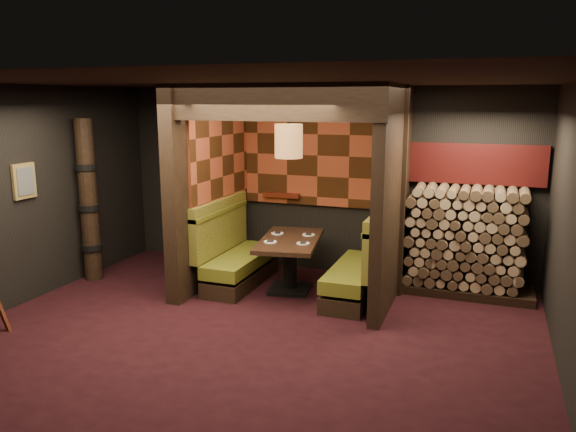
# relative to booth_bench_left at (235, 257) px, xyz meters

# --- Properties ---
(floor) EXTENTS (6.50, 5.50, 0.02)m
(floor) POSITION_rel_booth_bench_left_xyz_m (0.96, -1.65, -0.41)
(floor) COLOR black
(floor) RESTS_ON ground
(ceiling) EXTENTS (6.50, 5.50, 0.02)m
(ceiling) POSITION_rel_booth_bench_left_xyz_m (0.96, -1.65, 2.46)
(ceiling) COLOR black
(ceiling) RESTS_ON ground
(wall_back) EXTENTS (6.50, 0.02, 2.85)m
(wall_back) POSITION_rel_booth_bench_left_xyz_m (0.96, 1.11, 1.02)
(wall_back) COLOR black
(wall_back) RESTS_ON ground
(wall_front) EXTENTS (6.50, 0.02, 2.85)m
(wall_front) POSITION_rel_booth_bench_left_xyz_m (0.96, -4.41, 1.02)
(wall_front) COLOR black
(wall_front) RESTS_ON ground
(wall_left) EXTENTS (0.02, 5.50, 2.85)m
(wall_left) POSITION_rel_booth_bench_left_xyz_m (-2.30, -1.65, 1.02)
(wall_left) COLOR black
(wall_left) RESTS_ON ground
(partition_left) EXTENTS (0.20, 2.20, 2.85)m
(partition_left) POSITION_rel_booth_bench_left_xyz_m (-0.39, -0.00, 1.02)
(partition_left) COLOR black
(partition_left) RESTS_ON floor
(partition_right) EXTENTS (0.15, 2.10, 2.85)m
(partition_right) POSITION_rel_booth_bench_left_xyz_m (2.26, 0.05, 1.02)
(partition_right) COLOR black
(partition_right) RESTS_ON floor
(header_beam) EXTENTS (2.85, 0.18, 0.44)m
(header_beam) POSITION_rel_booth_bench_left_xyz_m (0.94, -0.95, 2.23)
(header_beam) COLOR black
(header_beam) RESTS_ON partition_left
(tapa_back_panel) EXTENTS (2.40, 0.06, 1.55)m
(tapa_back_panel) POSITION_rel_booth_bench_left_xyz_m (0.94, 1.06, 1.42)
(tapa_back_panel) COLOR #A34224
(tapa_back_panel) RESTS_ON wall_back
(tapa_side_panel) EXTENTS (0.04, 1.85, 1.45)m
(tapa_side_panel) POSITION_rel_booth_bench_left_xyz_m (-0.27, 0.17, 1.45)
(tapa_side_panel) COLOR #A34224
(tapa_side_panel) RESTS_ON partition_left
(lacquer_shelf) EXTENTS (0.60, 0.12, 0.07)m
(lacquer_shelf) POSITION_rel_booth_bench_left_xyz_m (0.36, 1.00, 0.78)
(lacquer_shelf) COLOR #561B0D
(lacquer_shelf) RESTS_ON wall_back
(booth_bench_left) EXTENTS (0.68, 1.60, 1.14)m
(booth_bench_left) POSITION_rel_booth_bench_left_xyz_m (0.00, 0.00, 0.00)
(booth_bench_left) COLOR black
(booth_bench_left) RESTS_ON floor
(booth_bench_right) EXTENTS (0.68, 1.60, 1.14)m
(booth_bench_right) POSITION_rel_booth_bench_left_xyz_m (1.89, 0.00, 0.00)
(booth_bench_right) COLOR black
(booth_bench_right) RESTS_ON floor
(dining_table) EXTENTS (1.01, 1.55, 0.76)m
(dining_table) POSITION_rel_booth_bench_left_xyz_m (0.88, -0.04, 0.13)
(dining_table) COLOR black
(dining_table) RESTS_ON floor
(place_settings) EXTENTS (0.71, 0.74, 0.03)m
(place_settings) POSITION_rel_booth_bench_left_xyz_m (0.88, -0.04, 0.37)
(place_settings) COLOR white
(place_settings) RESTS_ON dining_table
(pendant_lamp) EXTENTS (0.38, 0.38, 0.96)m
(pendant_lamp) POSITION_rel_booth_bench_left_xyz_m (0.88, -0.09, 1.72)
(pendant_lamp) COLOR #935F30
(pendant_lamp) RESTS_ON ceiling
(framed_picture) EXTENTS (0.05, 0.36, 0.46)m
(framed_picture) POSITION_rel_booth_bench_left_xyz_m (-2.25, -1.55, 1.22)
(framed_picture) COLOR olive
(framed_picture) RESTS_ON wall_left
(totem_column) EXTENTS (0.31, 0.31, 2.40)m
(totem_column) POSITION_rel_booth_bench_left_xyz_m (-2.09, -0.55, 0.79)
(totem_column) COLOR black
(totem_column) RESTS_ON floor
(firewood_stack) EXTENTS (1.73, 0.70, 1.50)m
(firewood_stack) POSITION_rel_booth_bench_left_xyz_m (3.25, 0.70, 0.35)
(firewood_stack) COLOR black
(firewood_stack) RESTS_ON floor
(mosaic_header) EXTENTS (1.83, 0.10, 0.56)m
(mosaic_header) POSITION_rel_booth_bench_left_xyz_m (3.25, 1.03, 1.38)
(mosaic_header) COLOR maroon
(mosaic_header) RESTS_ON wall_back
(bay_front_post) EXTENTS (0.08, 0.08, 2.85)m
(bay_front_post) POSITION_rel_booth_bench_left_xyz_m (2.35, 0.31, 1.02)
(bay_front_post) COLOR black
(bay_front_post) RESTS_ON floor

